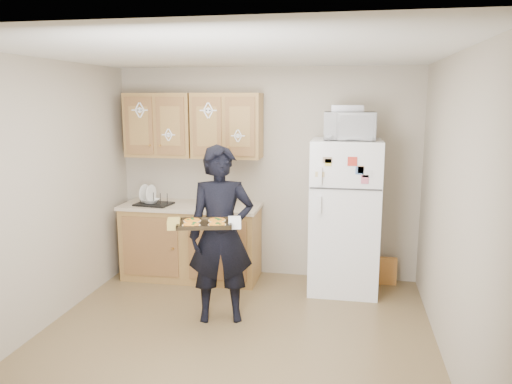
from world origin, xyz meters
TOP-DOWN VIEW (x-y plane):
  - floor at (0.00, 0.00)m, footprint 3.60×3.60m
  - ceiling at (0.00, 0.00)m, footprint 3.60×3.60m
  - wall_back at (0.00, 1.80)m, footprint 3.60×0.04m
  - wall_front at (0.00, -1.80)m, footprint 3.60×0.04m
  - wall_left at (-1.80, 0.00)m, footprint 0.04×3.60m
  - wall_right at (1.80, 0.00)m, footprint 0.04×3.60m
  - refrigerator at (0.95, 1.43)m, footprint 0.75×0.70m
  - base_cabinet at (-0.85, 1.48)m, footprint 1.60×0.60m
  - countertop at (-0.85, 1.48)m, footprint 1.64×0.64m
  - upper_cab_left at (-1.25, 1.61)m, footprint 0.80×0.33m
  - upper_cab_right at (-0.43, 1.61)m, footprint 0.80×0.33m
  - cereal_box at (1.47, 1.67)m, footprint 0.20×0.07m
  - person at (-0.20, 0.42)m, footprint 0.71×0.56m
  - baking_tray at (-0.28, 0.13)m, footprint 0.56×0.47m
  - pizza_front_left at (-0.37, 0.02)m, footprint 0.16×0.16m
  - pizza_front_right at (-0.15, 0.08)m, footprint 0.16×0.16m
  - pizza_back_left at (-0.41, 0.18)m, footprint 0.16×0.16m
  - pizza_back_right at (-0.19, 0.23)m, footprint 0.16×0.16m
  - microwave at (0.97, 1.38)m, footprint 0.55×0.38m
  - foil_pan at (0.94, 1.41)m, footprint 0.34×0.24m
  - dish_rack at (-1.28, 1.39)m, footprint 0.44×0.35m
  - bowl at (-1.31, 1.39)m, footprint 0.22×0.22m
  - soap_bottle at (-0.35, 1.35)m, footprint 0.09×0.09m

SIDE VIEW (x-z plane):
  - floor at x=0.00m, z-range 0.00..0.00m
  - cereal_box at x=1.47m, z-range 0.00..0.32m
  - base_cabinet at x=-0.85m, z-range 0.00..0.86m
  - refrigerator at x=0.95m, z-range 0.00..1.70m
  - person at x=-0.20m, z-range 0.00..1.71m
  - countertop at x=-0.85m, z-range 0.86..0.90m
  - bowl at x=-1.31m, z-range 0.92..0.97m
  - dish_rack at x=-1.28m, z-range 0.90..1.06m
  - soap_bottle at x=-0.35m, z-range 0.90..1.09m
  - baking_tray at x=-0.28m, z-range 1.01..1.05m
  - pizza_front_left at x=-0.37m, z-range 1.04..1.05m
  - pizza_front_right at x=-0.15m, z-range 1.04..1.05m
  - pizza_back_left at x=-0.41m, z-range 1.04..1.05m
  - pizza_back_right at x=-0.19m, z-range 1.04..1.05m
  - wall_back at x=0.00m, z-range 0.00..2.50m
  - wall_front at x=0.00m, z-range 0.00..2.50m
  - wall_left at x=-1.80m, z-range 0.00..2.50m
  - wall_right at x=1.80m, z-range 0.00..2.50m
  - upper_cab_left at x=-1.25m, z-range 1.45..2.20m
  - upper_cab_right at x=-0.43m, z-range 1.45..2.20m
  - microwave at x=0.97m, z-range 1.70..2.00m
  - foil_pan at x=0.94m, z-range 2.00..2.07m
  - ceiling at x=0.00m, z-range 2.50..2.50m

